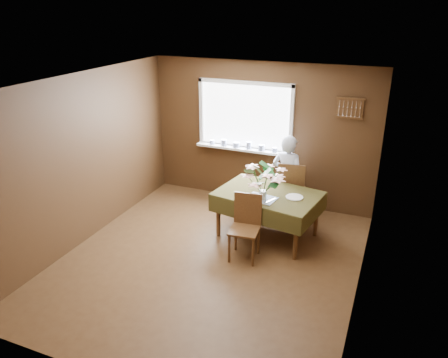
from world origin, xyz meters
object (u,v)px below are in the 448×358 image
at_px(flower_bouquet, 263,180).
at_px(chair_far, 291,189).
at_px(dining_table, 268,198).
at_px(seated_woman, 287,178).
at_px(chair_near, 246,223).

bearing_deg(flower_bouquet, chair_far, 78.41).
height_order(chair_far, flower_bouquet, flower_bouquet).
xyz_separation_m(dining_table, flower_bouquet, (-0.01, -0.25, 0.40)).
bearing_deg(seated_woman, chair_far, -159.97).
bearing_deg(dining_table, seated_woman, 90.00).
bearing_deg(chair_far, chair_near, 69.12).
height_order(dining_table, flower_bouquet, flower_bouquet).
height_order(chair_near, flower_bouquet, flower_bouquet).
height_order(chair_near, seated_woman, seated_woman).
xyz_separation_m(dining_table, chair_near, (-0.12, -0.66, -0.13)).
distance_m(dining_table, flower_bouquet, 0.47).
distance_m(chair_far, flower_bouquet, 1.08).
bearing_deg(chair_far, flower_bouquet, 70.06).
xyz_separation_m(chair_near, seated_woman, (0.23, 1.34, 0.22)).
bearing_deg(chair_near, dining_table, 74.31).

